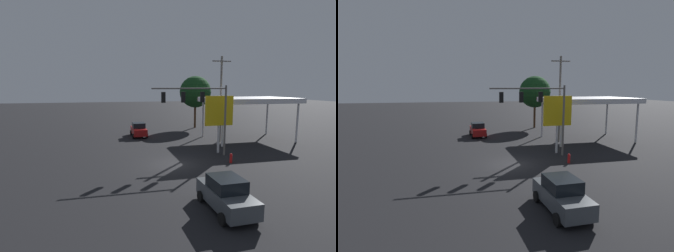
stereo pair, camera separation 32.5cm
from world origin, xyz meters
TOP-DOWN VIEW (x-y plane):
  - ground_plane at (0.00, 0.00)m, footprint 200.00×200.00m
  - traffic_signal_assembly at (-3.02, -1.79)m, footprint 7.48×0.43m
  - utility_pole at (-8.16, -8.10)m, footprint 2.40×0.26m
  - gas_station_canopy at (-12.20, -8.51)m, footprint 11.15×7.52m
  - price_sign at (-5.58, -2.80)m, footprint 3.01×0.27m
  - sedan_waiting at (-0.62, 9.35)m, footprint 2.17×4.46m
  - sedan_far at (1.39, -13.85)m, footprint 2.11×4.43m
  - street_tree at (-8.86, -19.64)m, footprint 5.23×5.23m
  - fire_hydrant at (-5.20, 0.88)m, footprint 0.24×0.24m

SIDE VIEW (x-z plane):
  - ground_plane at x=0.00m, z-range 0.00..0.00m
  - fire_hydrant at x=-5.20m, z-range 0.00..0.88m
  - sedan_waiting at x=-0.62m, z-range -0.01..1.92m
  - sedan_far at x=1.39m, z-range -0.01..1.92m
  - price_sign at x=-5.58m, z-range 1.26..7.20m
  - gas_station_canopy at x=-12.20m, z-range 2.38..7.85m
  - traffic_signal_assembly at x=-3.02m, z-range 1.71..8.71m
  - utility_pole at x=-8.16m, z-range 0.29..10.81m
  - street_tree at x=-8.86m, z-range 1.69..10.33m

